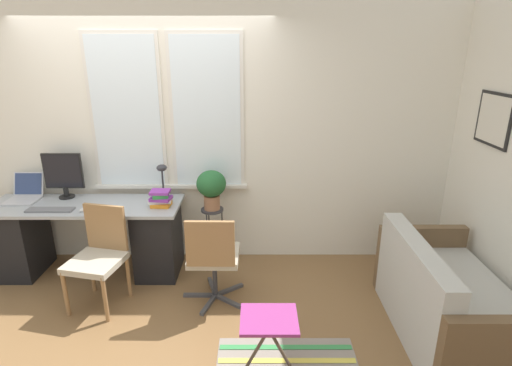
{
  "coord_description": "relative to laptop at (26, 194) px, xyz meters",
  "views": [
    {
      "loc": [
        1.07,
        -3.35,
        2.22
      ],
      "look_at": [
        1.06,
        0.15,
        1.03
      ],
      "focal_mm": 28.0,
      "sensor_mm": 36.0,
      "label": 1
    }
  ],
  "objects": [
    {
      "name": "monitor",
      "position": [
        0.4,
        0.06,
        0.2
      ],
      "size": [
        0.39,
        0.15,
        0.47
      ],
      "color": "black",
      "rests_on": "desk"
    },
    {
      "name": "wall_right_with_picture",
      "position": [
        4.39,
        -0.43,
        0.54
      ],
      "size": [
        0.08,
        9.0,
        2.7
      ],
      "color": "white",
      "rests_on": "ground_plane"
    },
    {
      "name": "keyboard",
      "position": [
        0.4,
        -0.29,
        -0.05
      ],
      "size": [
        0.43,
        0.12,
        0.02
      ],
      "color": "slate",
      "rests_on": "desk"
    },
    {
      "name": "desk_chair_wooden",
      "position": [
        0.95,
        -0.64,
        -0.33
      ],
      "size": [
        0.51,
        0.52,
        0.89
      ],
      "rotation": [
        0.0,
        0.0,
        -0.22
      ],
      "color": "olive",
      "rests_on": "ground_plane"
    },
    {
      "name": "folding_stool",
      "position": [
        2.44,
        -1.48,
        -0.4
      ],
      "size": [
        0.4,
        0.34,
        0.46
      ],
      "color": "#93337A",
      "rests_on": "ground_plane"
    },
    {
      "name": "potted_plant",
      "position": [
        1.9,
        -0.03,
        0.1
      ],
      "size": [
        0.3,
        0.3,
        0.4
      ],
      "color": "#9E6B4C",
      "rests_on": "plant_stand"
    },
    {
      "name": "book_stack",
      "position": [
        1.42,
        -0.18,
        0.03
      ],
      "size": [
        0.24,
        0.19,
        0.17
      ],
      "color": "orange",
      "rests_on": "desk"
    },
    {
      "name": "desk",
      "position": [
        0.65,
        -0.13,
        -0.41
      ],
      "size": [
        1.89,
        0.6,
        0.75
      ],
      "color": "#9EA3A8",
      "rests_on": "ground_plane"
    },
    {
      "name": "wall_back_with_window",
      "position": [
        1.28,
        0.25,
        0.55
      ],
      "size": [
        9.0,
        0.12,
        2.7
      ],
      "color": "white",
      "rests_on": "ground_plane"
    },
    {
      "name": "mouse",
      "position": [
        0.71,
        -0.32,
        -0.04
      ],
      "size": [
        0.04,
        0.06,
        0.03
      ],
      "color": "silver",
      "rests_on": "desk"
    },
    {
      "name": "couch_loveseat",
      "position": [
        3.87,
        -1.09,
        -0.52
      ],
      "size": [
        0.8,
        1.42,
        0.81
      ],
      "rotation": [
        0.0,
        0.0,
        1.57
      ],
      "color": "beige",
      "rests_on": "ground_plane"
    },
    {
      "name": "plant_stand",
      "position": [
        1.9,
        -0.03,
        -0.24
      ],
      "size": [
        0.23,
        0.23,
        0.66
      ],
      "color": "#333338",
      "rests_on": "ground_plane"
    },
    {
      "name": "laptop",
      "position": [
        0.0,
        0.0,
        0.0
      ],
      "size": [
        0.3,
        0.34,
        0.25
      ],
      "color": "#B7B7BC",
      "rests_on": "desk"
    },
    {
      "name": "ground_plane",
      "position": [
        1.28,
        -0.43,
        -0.81
      ],
      "size": [
        14.0,
        14.0,
        0.0
      ],
      "primitive_type": "plane",
      "color": "brown"
    },
    {
      "name": "desk_lamp",
      "position": [
        1.41,
        0.02,
        0.19
      ],
      "size": [
        0.14,
        0.14,
        0.36
      ],
      "color": "#2D2D33",
      "rests_on": "desk"
    },
    {
      "name": "office_chair_swivel",
      "position": [
        1.97,
        -0.65,
        -0.34
      ],
      "size": [
        0.56,
        0.59,
        0.88
      ],
      "rotation": [
        0.0,
        0.0,
        3.13
      ],
      "color": "#47474C",
      "rests_on": "ground_plane"
    }
  ]
}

